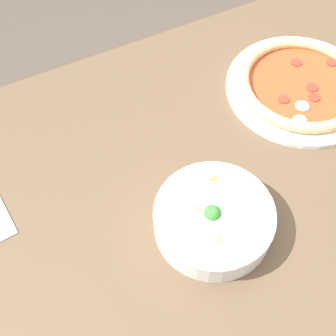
{
  "coord_description": "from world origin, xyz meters",
  "views": [
    {
      "loc": [
        0.38,
        0.45,
        1.55
      ],
      "look_at": [
        0.15,
        -0.02,
        0.76
      ],
      "focal_mm": 50.0,
      "sensor_mm": 36.0,
      "label": 1
    }
  ],
  "objects": [
    {
      "name": "dining_table",
      "position": [
        0.0,
        0.0,
        0.64
      ],
      "size": [
        1.35,
        0.84,
        0.74
      ],
      "color": "brown",
      "rests_on": "ground_plane"
    },
    {
      "name": "pizza",
      "position": [
        -0.24,
        -0.09,
        0.75
      ],
      "size": [
        0.35,
        0.35,
        0.04
      ],
      "color": "white",
      "rests_on": "dining_table"
    },
    {
      "name": "ground_plane",
      "position": [
        0.0,
        0.0,
        0.0
      ],
      "size": [
        8.0,
        8.0,
        0.0
      ],
      "primitive_type": "plane",
      "color": "#4C4238"
    },
    {
      "name": "bowl",
      "position": [
        0.13,
        0.12,
        0.77
      ],
      "size": [
        0.23,
        0.23,
        0.07
      ],
      "color": "white",
      "rests_on": "dining_table"
    }
  ]
}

